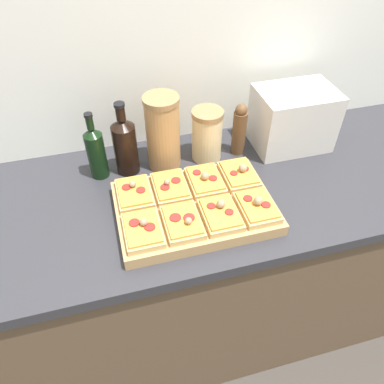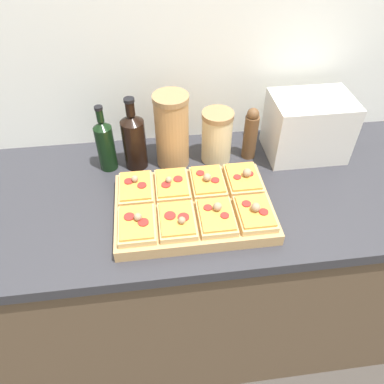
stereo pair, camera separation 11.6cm
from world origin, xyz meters
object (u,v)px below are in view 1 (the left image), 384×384
(olive_oil_bottle, at_px, (96,152))
(grain_jar_tall, at_px, (163,133))
(grain_jar_short, at_px, (207,135))
(pepper_mill, at_px, (239,130))
(cutting_board, at_px, (195,208))
(wine_bottle, at_px, (125,145))
(toaster_oven, at_px, (293,118))

(olive_oil_bottle, distance_m, grain_jar_tall, 0.23)
(grain_jar_short, relative_size, pepper_mill, 0.97)
(pepper_mill, bearing_deg, cutting_board, -132.41)
(wine_bottle, xyz_separation_m, pepper_mill, (0.41, 0.00, -0.01))
(wine_bottle, relative_size, pepper_mill, 1.33)
(olive_oil_bottle, relative_size, grain_jar_short, 1.27)
(grain_jar_short, bearing_deg, toaster_oven, -0.15)
(pepper_mill, relative_size, toaster_oven, 0.66)
(cutting_board, relative_size, toaster_oven, 1.59)
(grain_jar_tall, relative_size, toaster_oven, 0.89)
(grain_jar_short, relative_size, toaster_oven, 0.64)
(toaster_oven, bearing_deg, olive_oil_bottle, 179.93)
(wine_bottle, height_order, grain_jar_tall, grain_jar_tall)
(toaster_oven, bearing_deg, pepper_mill, 179.77)
(olive_oil_bottle, bearing_deg, grain_jar_tall, -0.00)
(cutting_board, height_order, olive_oil_bottle, olive_oil_bottle)
(pepper_mill, bearing_deg, grain_jar_short, 180.00)
(pepper_mill, bearing_deg, wine_bottle, -180.00)
(grain_jar_short, bearing_deg, olive_oil_bottle, 180.00)
(wine_bottle, bearing_deg, toaster_oven, -0.08)
(wine_bottle, height_order, pepper_mill, wine_bottle)
(grain_jar_short, xyz_separation_m, pepper_mill, (0.12, 0.00, 0.00))
(wine_bottle, bearing_deg, cutting_board, -56.98)
(grain_jar_short, bearing_deg, pepper_mill, 0.00)
(pepper_mill, bearing_deg, toaster_oven, -0.23)
(grain_jar_short, distance_m, toaster_oven, 0.33)
(cutting_board, bearing_deg, grain_jar_tall, 98.50)
(grain_jar_tall, xyz_separation_m, pepper_mill, (0.28, 0.00, -0.04))
(cutting_board, xyz_separation_m, wine_bottle, (-0.17, 0.26, 0.09))
(grain_jar_tall, bearing_deg, grain_jar_short, 0.00)
(olive_oil_bottle, height_order, grain_jar_short, olive_oil_bottle)
(olive_oil_bottle, bearing_deg, toaster_oven, -0.07)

